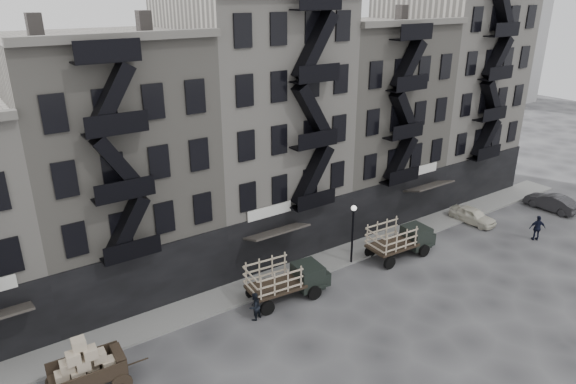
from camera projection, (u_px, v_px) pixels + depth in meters
ground at (342, 295)px, 31.04m from camera, size 140.00×140.00×0.00m
sidewalk at (305, 269)px, 33.88m from camera, size 55.00×2.50×0.15m
building_midwest at (111, 165)px, 30.51m from camera, size 10.00×11.35×16.20m
building_center at (255, 125)px, 35.43m from camera, size 10.00×11.35×18.20m
building_mideast at (362, 120)px, 41.09m from camera, size 10.00×11.35×16.20m
building_east at (446, 89)px, 45.83m from camera, size 10.00×11.35×19.20m
lamp_post at (353, 227)px, 33.60m from camera, size 0.36×0.36×4.28m
wagon at (83, 362)px, 22.98m from camera, size 3.58×2.06×2.95m
stake_truck_west at (286, 277)px, 30.27m from camera, size 5.21×2.48×2.54m
stake_truck_east at (400, 237)px, 35.13m from camera, size 5.19×2.33×2.56m
car_east at (473, 215)px, 40.51m from camera, size 1.76×3.81×1.26m
car_far at (551, 202)px, 42.86m from camera, size 1.61×4.27×1.39m
pedestrian_mid at (255, 306)px, 28.51m from camera, size 0.96×0.85×1.66m
policeman at (537, 228)px, 37.58m from camera, size 1.18×1.06×1.93m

